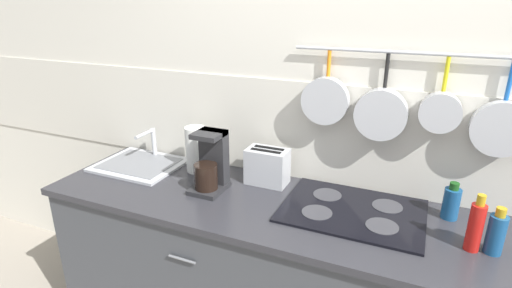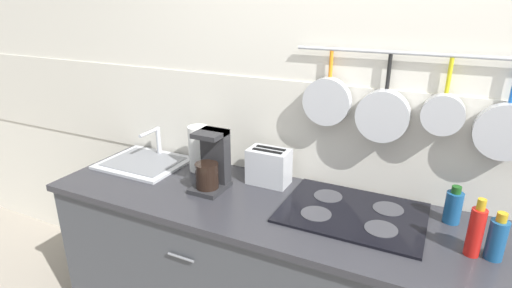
{
  "view_description": "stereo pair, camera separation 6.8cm",
  "coord_description": "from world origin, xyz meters",
  "px_view_note": "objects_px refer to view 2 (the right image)",
  "views": [
    {
      "loc": [
        0.09,
        -1.58,
        1.82
      ],
      "look_at": [
        -0.6,
        0.0,
        1.18
      ],
      "focal_mm": 28.0,
      "sensor_mm": 36.0,
      "label": 1
    },
    {
      "loc": [
        0.16,
        -1.55,
        1.82
      ],
      "look_at": [
        -0.6,
        0.0,
        1.18
      ],
      "focal_mm": 28.0,
      "sensor_mm": 36.0,
      "label": 2
    }
  ],
  "objects_px": {
    "paper_towel_roll": "(199,149)",
    "bottle_dish_soap": "(453,206)",
    "bottle_sesame_oil": "(476,231)",
    "bottle_cooking_wine": "(497,239)",
    "toaster": "(269,166)",
    "coffee_maker": "(212,165)"
  },
  "relations": [
    {
      "from": "toaster",
      "to": "bottle_sesame_oil",
      "type": "height_order",
      "value": "bottle_sesame_oil"
    },
    {
      "from": "bottle_dish_soap",
      "to": "bottle_cooking_wine",
      "type": "distance_m",
      "value": 0.26
    },
    {
      "from": "paper_towel_roll",
      "to": "toaster",
      "type": "bearing_deg",
      "value": 1.91
    },
    {
      "from": "bottle_sesame_oil",
      "to": "bottle_cooking_wine",
      "type": "relative_size",
      "value": 1.23
    },
    {
      "from": "bottle_cooking_wine",
      "to": "bottle_dish_soap",
      "type": "bearing_deg",
      "value": 124.61
    },
    {
      "from": "paper_towel_roll",
      "to": "toaster",
      "type": "height_order",
      "value": "paper_towel_roll"
    },
    {
      "from": "paper_towel_roll",
      "to": "bottle_sesame_oil",
      "type": "xyz_separation_m",
      "value": [
        1.38,
        -0.22,
        -0.02
      ]
    },
    {
      "from": "bottle_sesame_oil",
      "to": "bottle_cooking_wine",
      "type": "height_order",
      "value": "bottle_sesame_oil"
    },
    {
      "from": "toaster",
      "to": "bottle_dish_soap",
      "type": "height_order",
      "value": "toaster"
    },
    {
      "from": "coffee_maker",
      "to": "bottle_sesame_oil",
      "type": "bearing_deg",
      "value": -2.65
    },
    {
      "from": "paper_towel_roll",
      "to": "bottle_dish_soap",
      "type": "xyz_separation_m",
      "value": [
        1.31,
        0.01,
        -0.05
      ]
    },
    {
      "from": "toaster",
      "to": "paper_towel_roll",
      "type": "bearing_deg",
      "value": -178.09
    },
    {
      "from": "bottle_sesame_oil",
      "to": "coffee_maker",
      "type": "bearing_deg",
      "value": 177.35
    },
    {
      "from": "bottle_cooking_wine",
      "to": "toaster",
      "type": "bearing_deg",
      "value": 167.89
    },
    {
      "from": "paper_towel_roll",
      "to": "bottle_sesame_oil",
      "type": "relative_size",
      "value": 1.09
    },
    {
      "from": "paper_towel_roll",
      "to": "toaster",
      "type": "relative_size",
      "value": 1.11
    },
    {
      "from": "bottle_cooking_wine",
      "to": "coffee_maker",
      "type": "bearing_deg",
      "value": 177.97
    },
    {
      "from": "coffee_maker",
      "to": "bottle_cooking_wine",
      "type": "height_order",
      "value": "coffee_maker"
    },
    {
      "from": "toaster",
      "to": "bottle_sesame_oil",
      "type": "distance_m",
      "value": 0.99
    },
    {
      "from": "paper_towel_roll",
      "to": "bottle_sesame_oil",
      "type": "bearing_deg",
      "value": -8.93
    },
    {
      "from": "bottle_dish_soap",
      "to": "bottle_sesame_oil",
      "type": "height_order",
      "value": "bottle_sesame_oil"
    },
    {
      "from": "paper_towel_roll",
      "to": "bottle_dish_soap",
      "type": "height_order",
      "value": "paper_towel_roll"
    }
  ]
}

